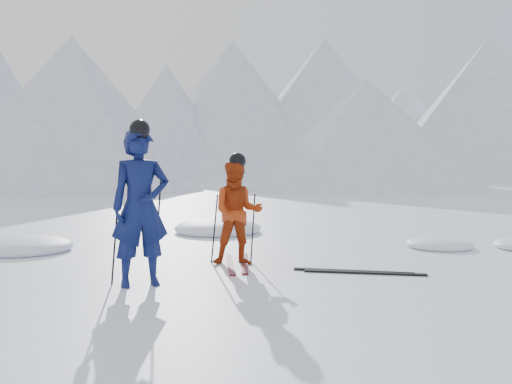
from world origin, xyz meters
name	(u,v)px	position (x,y,z in m)	size (l,w,h in m)	color
ground	(348,260)	(0.00, 0.00, 0.00)	(160.00, 160.00, 0.00)	white
mountain_range	(199,99)	(5.71, 35.31, 6.72)	(106.15, 62.94, 15.53)	#B2BCD1
skier_blue	(141,207)	(-3.37, -0.75, 1.00)	(0.73, 0.48, 2.00)	#0B1447
skier_red	(238,212)	(-1.78, 0.23, 0.81)	(0.78, 0.61, 1.61)	#A9330D
pole_blue_left	(116,233)	(-3.67, -0.60, 0.67)	(0.02, 0.02, 1.33)	black
pole_blue_right	(158,230)	(-3.12, -0.50, 0.67)	(0.02, 0.02, 1.33)	black
pole_red_left	(215,229)	(-2.08, 0.48, 0.54)	(0.02, 0.02, 1.08)	black
pole_red_right	(253,228)	(-1.48, 0.38, 0.54)	(0.02, 0.02, 1.08)	black
ski_worn_left	(230,264)	(-1.90, 0.23, 0.01)	(0.09, 1.70, 0.03)	black
ski_worn_right	(245,263)	(-1.66, 0.23, 0.01)	(0.09, 1.70, 0.03)	black
ski_loose_a	(353,271)	(-0.39, -0.88, 0.01)	(0.09, 1.70, 0.03)	black
ski_loose_b	(365,273)	(-0.29, -1.03, 0.01)	(0.09, 1.70, 0.03)	black
snow_lumps	(232,241)	(-1.13, 2.75, 0.00)	(10.17, 5.74, 0.43)	white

